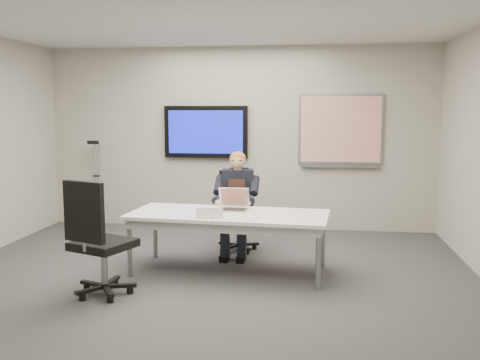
# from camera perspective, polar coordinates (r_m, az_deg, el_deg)

# --- Properties ---
(floor) EXTENTS (6.00, 6.00, 0.02)m
(floor) POSITION_cam_1_polar(r_m,az_deg,el_deg) (5.62, -4.47, -11.64)
(floor) COLOR #363638
(floor) RESTS_ON ground
(ceiling) EXTENTS (6.00, 6.00, 0.02)m
(ceiling) POSITION_cam_1_polar(r_m,az_deg,el_deg) (5.39, -4.79, 17.72)
(ceiling) COLOR silver
(ceiling) RESTS_ON wall_back
(wall_back) EXTENTS (6.00, 0.02, 2.80)m
(wall_back) POSITION_cam_1_polar(r_m,az_deg,el_deg) (8.28, -0.17, 4.46)
(wall_back) COLOR #ADA89C
(wall_back) RESTS_ON ground
(wall_front) EXTENTS (6.00, 0.02, 2.80)m
(wall_front) POSITION_cam_1_polar(r_m,az_deg,el_deg) (2.50, -19.49, -3.10)
(wall_front) COLOR #ADA89C
(wall_front) RESTS_ON ground
(conference_table) EXTENTS (2.29, 1.10, 0.69)m
(conference_table) POSITION_cam_1_polar(r_m,az_deg,el_deg) (6.05, -1.22, -4.27)
(conference_table) COLOR white
(conference_table) RESTS_ON ground
(tv_display) EXTENTS (1.30, 0.09, 0.80)m
(tv_display) POSITION_cam_1_polar(r_m,az_deg,el_deg) (8.30, -3.65, 5.14)
(tv_display) COLOR black
(tv_display) RESTS_ON wall_back
(whiteboard) EXTENTS (1.25, 0.08, 1.10)m
(whiteboard) POSITION_cam_1_polar(r_m,az_deg,el_deg) (8.17, 10.68, 5.20)
(whiteboard) COLOR gray
(whiteboard) RESTS_ON wall_back
(office_chair_far) EXTENTS (0.64, 0.64, 1.04)m
(office_chair_far) POSITION_cam_1_polar(r_m,az_deg,el_deg) (7.07, -0.26, -4.86)
(office_chair_far) COLOR black
(office_chair_far) RESTS_ON ground
(office_chair_near) EXTENTS (0.72, 0.72, 1.18)m
(office_chair_near) POSITION_cam_1_polar(r_m,az_deg,el_deg) (5.51, -14.68, -8.28)
(office_chair_near) COLOR black
(office_chair_near) RESTS_ON ground
(seated_person) EXTENTS (0.43, 0.73, 1.31)m
(seated_person) POSITION_cam_1_polar(r_m,az_deg,el_deg) (6.79, -0.42, -3.63)
(seated_person) COLOR #1D2430
(seated_person) RESTS_ON office_chair_far
(crutch) EXTENTS (0.21, 0.50, 1.43)m
(crutch) POSITION_cam_1_polar(r_m,az_deg,el_deg) (8.76, -15.01, -0.23)
(crutch) COLOR #999CA0
(crutch) RESTS_ON ground
(laptop) EXTENTS (0.36, 0.34, 0.25)m
(laptop) POSITION_cam_1_polar(r_m,az_deg,el_deg) (6.21, -0.75, -2.63)
(laptop) COLOR #B5B5B7
(laptop) RESTS_ON conference_table
(name_tent) EXTENTS (0.29, 0.15, 0.11)m
(name_tent) POSITION_cam_1_polar(r_m,az_deg,el_deg) (5.76, -3.25, -3.53)
(name_tent) COLOR white
(name_tent) RESTS_ON conference_table
(pen) EXTENTS (0.01, 0.13, 0.01)m
(pen) POSITION_cam_1_polar(r_m,az_deg,el_deg) (5.76, -2.86, -4.02)
(pen) COLOR black
(pen) RESTS_ON conference_table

